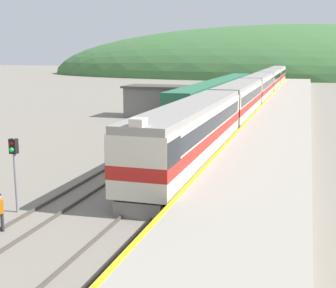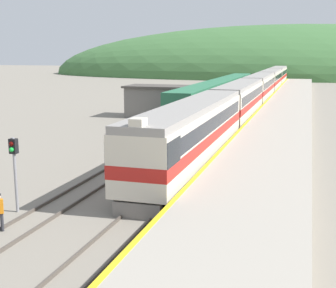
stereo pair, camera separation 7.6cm
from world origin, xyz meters
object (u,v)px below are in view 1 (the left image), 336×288
object	(u,v)px
express_train_lead_car	(192,132)
carriage_fifth	(277,75)
carriage_second	(239,101)
carriage_third	(259,88)
carriage_fourth	(270,80)
signal_post_siding	(14,159)
siding_train	(219,94)

from	to	relation	value
express_train_lead_car	carriage_fifth	size ratio (longest dim) A/B	1.10
carriage_second	carriage_third	world-z (taller)	same
carriage_fourth	carriage_fifth	xyz separation A→B (m)	(0.00, 20.77, 0.00)
express_train_lead_car	carriage_fifth	world-z (taller)	express_train_lead_car
carriage_fourth	carriage_fifth	bearing A→B (deg)	90.00
carriage_third	carriage_second	bearing A→B (deg)	-90.00
signal_post_siding	express_train_lead_car	bearing A→B (deg)	62.69
express_train_lead_car	carriage_third	distance (m)	42.78
carriage_third	carriage_fifth	xyz separation A→B (m)	(0.00, 41.53, 0.00)
siding_train	signal_post_siding	size ratio (longest dim) A/B	12.12
express_train_lead_car	siding_train	world-z (taller)	express_train_lead_car
carriage_second	siding_train	distance (m)	12.30
siding_train	carriage_fifth	bearing A→B (deg)	85.04
carriage_fourth	carriage_fifth	world-z (taller)	same
carriage_fifth	carriage_second	bearing A→B (deg)	-90.00
carriage_third	signal_post_siding	distance (m)	54.43
express_train_lead_car	carriage_fourth	xyz separation A→B (m)	(0.00, 63.54, -0.01)
express_train_lead_car	carriage_fifth	distance (m)	84.31
express_train_lead_car	carriage_third	world-z (taller)	express_train_lead_car
carriage_fourth	siding_train	bearing A→B (deg)	-98.34
carriage_fifth	siding_train	xyz separation A→B (m)	(-4.41, -50.82, -0.32)
carriage_third	signal_post_siding	size ratio (longest dim) A/B	5.46
express_train_lead_car	carriage_second	bearing A→B (deg)	90.00
siding_train	carriage_second	bearing A→B (deg)	-69.00
express_train_lead_car	carriage_fifth	bearing A→B (deg)	90.00
siding_train	signal_post_siding	xyz separation A→B (m)	(-1.45, -44.83, 0.60)
siding_train	carriage_fourth	bearing A→B (deg)	81.66
carriage_second	carriage_fourth	size ratio (longest dim) A/B	1.00
carriage_second	carriage_third	xyz separation A→B (m)	(0.00, 20.77, 0.00)
carriage_third	carriage_fourth	distance (m)	20.77
carriage_third	express_train_lead_car	bearing A→B (deg)	-90.00
carriage_fifth	carriage_fourth	bearing A→B (deg)	-90.00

